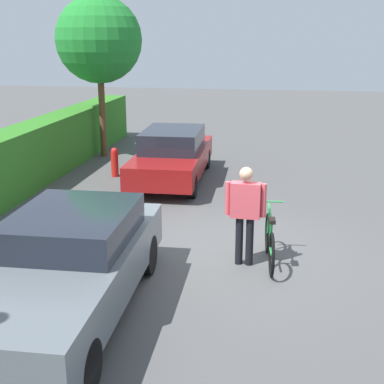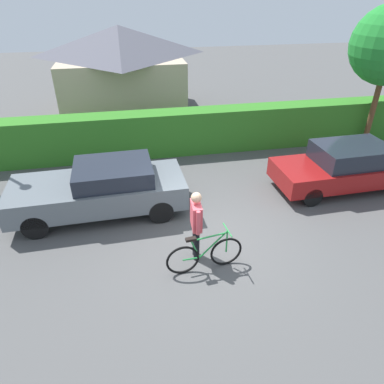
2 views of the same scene
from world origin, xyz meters
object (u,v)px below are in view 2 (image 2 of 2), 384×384
at_px(parked_car_far, 348,166).
at_px(person_rider, 196,221).
at_px(parked_car_near, 102,188).
at_px(bicycle, 205,255).
at_px(fire_hydrant, 322,152).

relative_size(parked_car_far, person_rider, 2.59).
relative_size(parked_car_near, parked_car_far, 1.04).
bearing_deg(parked_car_far, person_rider, -155.85).
bearing_deg(parked_car_far, bicycle, -151.51).
distance_m(person_rider, fire_hydrant, 6.60).
xyz_separation_m(parked_car_far, person_rider, (-5.11, -2.29, 0.30)).
distance_m(parked_car_far, fire_hydrant, 1.69).
bearing_deg(person_rider, fire_hydrant, 36.99).
relative_size(parked_car_near, fire_hydrant, 5.66).
bearing_deg(fire_hydrant, bicycle, -139.59).
height_order(bicycle, person_rider, person_rider).
distance_m(parked_car_far, bicycle, 5.70).
bearing_deg(fire_hydrant, parked_car_near, -167.26).
distance_m(parked_car_near, parked_car_far, 7.20).
xyz_separation_m(bicycle, person_rider, (-0.11, 0.42, 0.61)).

